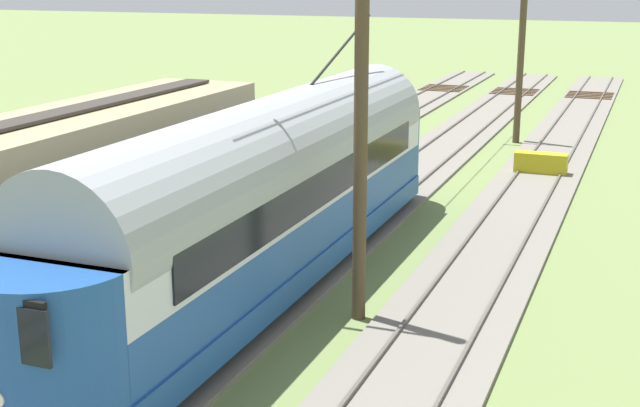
# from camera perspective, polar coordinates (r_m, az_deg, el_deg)

# --- Properties ---
(ground_plane) EXTENTS (220.00, 220.00, 0.00)m
(ground_plane) POSITION_cam_1_polar(r_m,az_deg,el_deg) (23.35, 0.69, -2.35)
(ground_plane) COLOR olive
(track_streetcar_siding) EXTENTS (2.80, 80.00, 0.18)m
(track_streetcar_siding) POSITION_cam_1_polar(r_m,az_deg,el_deg) (22.56, 11.13, -3.12)
(track_streetcar_siding) COLOR slate
(track_streetcar_siding) RESTS_ON ground
(track_adjacent_siding) EXTENTS (2.80, 80.00, 0.18)m
(track_adjacent_siding) POSITION_cam_1_polar(r_m,az_deg,el_deg) (23.61, 0.96, -2.01)
(track_adjacent_siding) COLOR slate
(track_adjacent_siding) RESTS_ON ground
(track_third_siding) EXTENTS (2.80, 80.00, 0.18)m
(track_third_siding) POSITION_cam_1_polar(r_m,az_deg,el_deg) (25.34, -8.07, -0.96)
(track_third_siding) COLOR slate
(track_third_siding) RESTS_ON ground
(vintage_streetcar) EXTENTS (2.65, 17.97, 5.61)m
(vintage_streetcar) POSITION_cam_1_polar(r_m,az_deg,el_deg) (19.46, -3.12, 1.00)
(vintage_streetcar) COLOR #1E4C93
(vintage_streetcar) RESTS_ON ground
(coach_adjacent) EXTENTS (2.96, 12.49, 3.85)m
(coach_adjacent) POSITION_cam_1_polar(r_m,az_deg,el_deg) (20.55, -15.45, 0.94)
(coach_adjacent) COLOR tan
(coach_adjacent) RESTS_ON ground
(catenary_pole_foreground) EXTENTS (2.70, 0.28, 7.07)m
(catenary_pole_foreground) POSITION_cam_1_polar(r_m,az_deg,el_deg) (36.91, 12.96, 9.57)
(catenary_pole_foreground) COLOR #4C3D28
(catenary_pole_foreground) RESTS_ON ground
(catenary_pole_mid_near) EXTENTS (2.70, 0.28, 7.07)m
(catenary_pole_mid_near) POSITION_cam_1_polar(r_m,az_deg,el_deg) (17.15, 2.46, 3.97)
(catenary_pole_mid_near) COLOR #4C3D28
(catenary_pole_mid_near) RESTS_ON ground
(spare_tie_stack) EXTENTS (2.40, 2.40, 0.54)m
(spare_tie_stack) POSITION_cam_1_polar(r_m,az_deg,el_deg) (32.07, -8.76, 2.80)
(spare_tie_stack) COLOR #47331E
(spare_tie_stack) RESTS_ON ground
(track_end_bumper) EXTENTS (1.80, 0.60, 0.80)m
(track_end_bumper) POSITION_cam_1_polar(r_m,az_deg,el_deg) (31.49, 14.30, 2.52)
(track_end_bumper) COLOR #B2A519
(track_end_bumper) RESTS_ON ground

